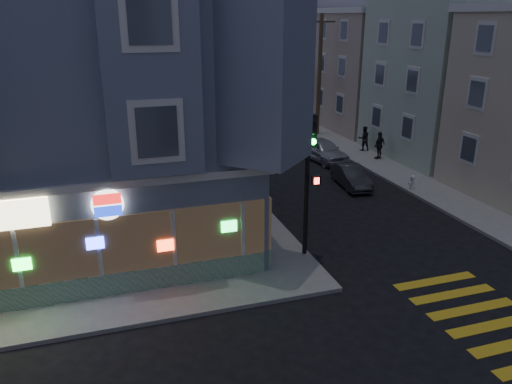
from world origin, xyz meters
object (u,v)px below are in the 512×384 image
street_tree_far (263,68)px  pedestrian_b (379,145)px  parked_car_c (287,135)px  parked_car_d (251,115)px  parked_car_b (351,176)px  pedestrian_a (364,138)px  utility_pole (319,74)px  street_tree_near (292,77)px  parked_car_a (323,150)px  fire_hydrant (412,182)px  traffic_signal (310,162)px

street_tree_far → pedestrian_b: street_tree_far is taller
parked_car_c → parked_car_d: (-0.24, 8.17, 0.02)m
parked_car_b → parked_car_d: (0.00, 18.57, 0.06)m
pedestrian_a → parked_car_d: bearing=-60.9°
utility_pole → pedestrian_b: bearing=-84.1°
street_tree_near → pedestrian_b: street_tree_near is taller
street_tree_far → parked_car_a: size_ratio=1.24×
parked_car_a → parked_car_d: bearing=85.4°
parked_car_a → fire_hydrant: bearing=-82.1°
pedestrian_a → fire_hydrant: size_ratio=2.12×
street_tree_far → utility_pole: bearing=-90.8°
utility_pole → parked_car_b: size_ratio=2.54×
parked_car_d → parked_car_a: bearing=-81.3°
parked_car_a → fire_hydrant: 7.29m
traffic_signal → utility_pole: bearing=78.9°
utility_pole → fire_hydrant: size_ratio=11.35×
street_tree_far → pedestrian_a: bearing=-87.9°
street_tree_far → parked_car_a: bearing=-97.8°
fire_hydrant → street_tree_near: bearing=87.4°
traffic_signal → parked_car_d: bearing=91.8°
parked_car_a → parked_car_b: size_ratio=1.20×
utility_pole → parked_car_d: size_ratio=1.93×
street_tree_near → parked_car_b: street_tree_near is taller
pedestrian_b → parked_car_d: (-4.22, 14.44, -0.39)m
street_tree_near → parked_car_b: (-3.60, -18.02, -3.35)m
parked_car_a → street_tree_far: bearing=74.4°
pedestrian_b → parked_car_c: (-3.98, 6.27, -0.40)m
pedestrian_b → fire_hydrant: bearing=50.9°
pedestrian_b → parked_car_b: (-4.22, -4.13, -0.45)m
pedestrian_b → parked_car_a: bearing=-41.9°
utility_pole → pedestrian_a: utility_pole is taller
pedestrian_b → fire_hydrant: 6.15m
street_tree_near → fire_hydrant: 20.14m
parked_car_b → fire_hydrant: size_ratio=4.47×
street_tree_far → traffic_signal: bearing=-105.7°
pedestrian_b → parked_car_b: bearing=19.6°
street_tree_near → pedestrian_b: 14.20m
traffic_signal → parked_car_b: bearing=65.8°
utility_pole → parked_car_c: 5.47m
utility_pole → parked_car_c: size_ratio=2.07×
pedestrian_b → parked_car_c: bearing=-82.4°
pedestrian_a → pedestrian_b: (-0.10, -2.20, 0.04)m
street_tree_far → parked_car_c: size_ratio=1.22×
parked_car_d → fire_hydrant: size_ratio=5.89×
parked_car_b → street_tree_near: bearing=85.0°
parked_car_b → parked_car_c: 10.40m
street_tree_far → pedestrian_a: size_ratio=3.15×
pedestrian_a → pedestrian_b: size_ratio=0.95×
street_tree_near → street_tree_far: same height
parked_car_b → parked_car_c: bearing=95.0°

